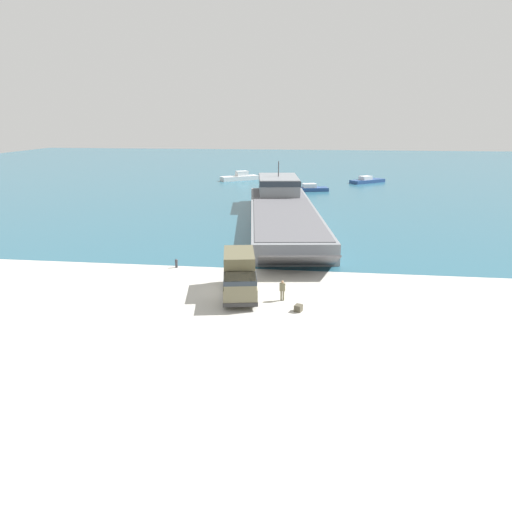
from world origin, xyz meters
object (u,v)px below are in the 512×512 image
object	(u,v)px
moored_boat_a	(307,189)
moored_boat_c	(240,177)
mooring_bollard	(176,263)
military_truck	(239,275)
landing_craft	(282,208)
soldier_on_ramp	(282,289)
moored_boat_b	(367,180)
cargo_crate	(298,308)

from	to	relation	value
moored_boat_a	moored_boat_c	distance (m)	21.91
moored_boat_c	mooring_bollard	xyz separation A→B (m)	(4.87, -68.76, -0.23)
military_truck	moored_boat_a	world-z (taller)	military_truck
landing_craft	soldier_on_ramp	xyz separation A→B (m)	(2.55, -32.12, -0.78)
moored_boat_a	moored_boat_b	bearing A→B (deg)	-55.62
moored_boat_a	cargo_crate	world-z (taller)	moored_boat_a
soldier_on_ramp	moored_boat_c	bearing A→B (deg)	14.45
landing_craft	mooring_bollard	xyz separation A→B (m)	(-8.33, -24.47, -1.27)
mooring_bollard	cargo_crate	bearing A→B (deg)	-38.62
soldier_on_ramp	moored_boat_a	world-z (taller)	soldier_on_ramp
mooring_bollard	cargo_crate	distance (m)	15.70
military_truck	moored_boat_b	world-z (taller)	military_truck
mooring_bollard	moored_boat_b	bearing A→B (deg)	70.71
soldier_on_ramp	moored_boat_c	world-z (taller)	moored_boat_c
moored_boat_b	moored_boat_c	world-z (taller)	moored_boat_c
landing_craft	moored_boat_c	bearing A→B (deg)	98.78
moored_boat_a	cargo_crate	size ratio (longest dim) A/B	14.66
soldier_on_ramp	mooring_bollard	size ratio (longest dim) A/B	1.95
military_truck	mooring_bollard	xyz separation A→B (m)	(-7.28, 6.70, -1.20)
soldier_on_ramp	moored_boat_a	distance (m)	61.22
moored_boat_b	moored_boat_c	bearing A→B (deg)	-131.24
landing_craft	cargo_crate	bearing A→B (deg)	-91.28
military_truck	cargo_crate	bearing A→B (deg)	47.87
soldier_on_ramp	military_truck	bearing A→B (deg)	78.03
moored_boat_b	moored_boat_c	distance (m)	28.68
military_truck	mooring_bollard	size ratio (longest dim) A/B	8.96
military_truck	moored_boat_c	xyz separation A→B (m)	(-12.15, 75.46, -0.97)
landing_craft	military_truck	distance (m)	31.19
mooring_bollard	cargo_crate	size ratio (longest dim) A/B	1.40
moored_boat_c	cargo_crate	size ratio (longest dim) A/B	13.98
military_truck	soldier_on_ramp	world-z (taller)	military_truck
mooring_bollard	soldier_on_ramp	bearing A→B (deg)	-35.10
military_truck	cargo_crate	distance (m)	6.04
cargo_crate	moored_boat_a	bearing A→B (deg)	91.21
landing_craft	moored_boat_a	xyz separation A→B (m)	(2.59, 29.10, -1.26)
military_truck	moored_boat_a	size ratio (longest dim) A/B	0.86
military_truck	landing_craft	bearing A→B (deg)	167.78
military_truck	soldier_on_ramp	distance (m)	3.79
soldier_on_ramp	cargo_crate	bearing A→B (deg)	-144.41
landing_craft	mooring_bollard	bearing A→B (deg)	-116.63
moored_boat_b	moored_boat_c	size ratio (longest dim) A/B	0.95
moored_boat_a	mooring_bollard	xyz separation A→B (m)	(-10.92, -53.57, -0.01)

